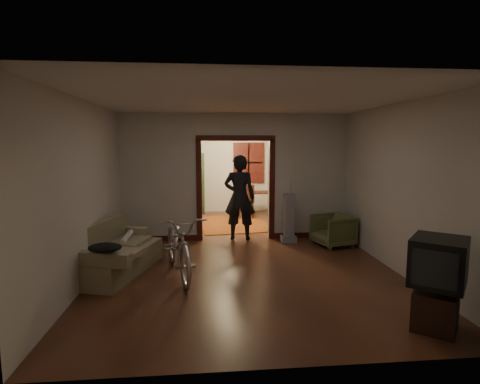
{
  "coord_description": "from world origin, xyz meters",
  "views": [
    {
      "loc": [
        -0.69,
        -7.52,
        2.13
      ],
      "look_at": [
        0.0,
        -0.3,
        1.2
      ],
      "focal_mm": 28.0,
      "sensor_mm": 36.0,
      "label": 1
    }
  ],
  "objects": [
    {
      "name": "floor",
      "position": [
        0.0,
        0.0,
        0.0
      ],
      "size": [
        5.0,
        8.5,
        0.01
      ],
      "primitive_type": "cube",
      "color": "#3D1E13",
      "rests_on": "ground"
    },
    {
      "name": "ceiling",
      "position": [
        0.0,
        0.0,
        2.8
      ],
      "size": [
        5.0,
        8.5,
        0.01
      ],
      "primitive_type": "cube",
      "color": "white",
      "rests_on": "floor"
    },
    {
      "name": "wall_back",
      "position": [
        0.0,
        4.25,
        1.4
      ],
      "size": [
        5.0,
        0.02,
        2.8
      ],
      "primitive_type": "cube",
      "color": "beige",
      "rests_on": "floor"
    },
    {
      "name": "wall_left",
      "position": [
        -2.5,
        0.0,
        1.4
      ],
      "size": [
        0.02,
        8.5,
        2.8
      ],
      "primitive_type": "cube",
      "color": "beige",
      "rests_on": "floor"
    },
    {
      "name": "wall_right",
      "position": [
        2.5,
        0.0,
        1.4
      ],
      "size": [
        0.02,
        8.5,
        2.8
      ],
      "primitive_type": "cube",
      "color": "beige",
      "rests_on": "floor"
    },
    {
      "name": "partition_wall",
      "position": [
        0.0,
        0.75,
        1.4
      ],
      "size": [
        5.0,
        0.14,
        2.8
      ],
      "primitive_type": "cube",
      "color": "beige",
      "rests_on": "floor"
    },
    {
      "name": "door_casing",
      "position": [
        0.0,
        0.75,
        1.1
      ],
      "size": [
        1.74,
        0.2,
        2.32
      ],
      "primitive_type": "cube",
      "color": "#3D120D",
      "rests_on": "floor"
    },
    {
      "name": "far_window",
      "position": [
        0.7,
        4.21,
        1.55
      ],
      "size": [
        0.98,
        0.06,
        1.28
      ],
      "primitive_type": "cube",
      "color": "black",
      "rests_on": "wall_back"
    },
    {
      "name": "chandelier",
      "position": [
        0.0,
        2.5,
        2.35
      ],
      "size": [
        0.24,
        0.24,
        0.24
      ],
      "primitive_type": "sphere",
      "color": "#FFE0A5",
      "rests_on": "ceiling"
    },
    {
      "name": "light_switch",
      "position": [
        1.05,
        0.68,
        1.25
      ],
      "size": [
        0.08,
        0.01,
        0.12
      ],
      "primitive_type": "cube",
      "color": "silver",
      "rests_on": "partition_wall"
    },
    {
      "name": "sofa",
      "position": [
        -2.15,
        -1.33,
        0.42
      ],
      "size": [
        1.31,
        2.0,
        0.85
      ],
      "primitive_type": "cube",
      "rotation": [
        0.0,
        0.0,
        -0.28
      ],
      "color": "#7A7451",
      "rests_on": "floor"
    },
    {
      "name": "rolled_paper",
      "position": [
        -2.05,
        -1.03,
        0.53
      ],
      "size": [
        0.1,
        0.79,
        0.1
      ],
      "primitive_type": "cylinder",
      "rotation": [
        1.57,
        0.0,
        0.0
      ],
      "color": "beige",
      "rests_on": "sofa"
    },
    {
      "name": "jacket",
      "position": [
        -2.1,
        -2.24,
        0.68
      ],
      "size": [
        0.46,
        0.35,
        0.13
      ],
      "primitive_type": "ellipsoid",
      "color": "black",
      "rests_on": "sofa"
    },
    {
      "name": "bicycle",
      "position": [
        -1.12,
        -1.52,
        0.51
      ],
      "size": [
        1.12,
        2.05,
        1.02
      ],
      "primitive_type": "imported",
      "rotation": [
        0.0,
        0.0,
        0.24
      ],
      "color": "silver",
      "rests_on": "floor"
    },
    {
      "name": "armchair",
      "position": [
        1.98,
        -0.06,
        0.33
      ],
      "size": [
        0.9,
        0.89,
        0.67
      ],
      "primitive_type": "imported",
      "rotation": [
        0.0,
        0.0,
        -1.29
      ],
      "color": "brown",
      "rests_on": "floor"
    },
    {
      "name": "tv_stand",
      "position": [
        1.95,
        -3.65,
        0.23
      ],
      "size": [
        0.66,
        0.67,
        0.45
      ],
      "primitive_type": "cube",
      "rotation": [
        0.0,
        0.0,
        0.87
      ],
      "color": "black",
      "rests_on": "floor"
    },
    {
      "name": "crt_tv",
      "position": [
        1.95,
        -3.65,
        0.81
      ],
      "size": [
        0.83,
        0.84,
        0.54
      ],
      "primitive_type": "cube",
      "rotation": [
        0.0,
        0.0,
        0.87
      ],
      "color": "black",
      "rests_on": "tv_stand"
    },
    {
      "name": "vacuum",
      "position": [
        1.13,
        0.35,
        0.54
      ],
      "size": [
        0.36,
        0.3,
        1.07
      ],
      "primitive_type": "cube",
      "rotation": [
        0.0,
        0.0,
        -0.13
      ],
      "color": "gray",
      "rests_on": "floor"
    },
    {
      "name": "person",
      "position": [
        0.08,
        0.69,
        0.95
      ],
      "size": [
        0.77,
        0.59,
        1.9
      ],
      "primitive_type": "imported",
      "rotation": [
        0.0,
        0.0,
        2.94
      ],
      "color": "black",
      "rests_on": "floor"
    },
    {
      "name": "oriental_rug",
      "position": [
        0.04,
        2.31,
        0.01
      ],
      "size": [
        2.05,
        2.53,
        0.02
      ],
      "primitive_type": "cube",
      "rotation": [
        0.0,
        0.0,
        0.13
      ],
      "color": "maroon",
      "rests_on": "floor"
    },
    {
      "name": "locker",
      "position": [
        -1.22,
        3.87,
        0.93
      ],
      "size": [
        1.05,
        0.77,
        1.86
      ],
      "primitive_type": "cube",
      "rotation": [
        0.0,
        0.0,
        0.31
      ],
      "color": "#243721",
      "rests_on": "floor"
    },
    {
      "name": "globe",
      "position": [
        -1.22,
        3.87,
        1.94
      ],
      "size": [
        0.29,
        0.29,
        0.29
      ],
      "primitive_type": "sphere",
      "color": "#1E5972",
      "rests_on": "locker"
    },
    {
      "name": "desk",
      "position": [
        0.98,
        3.51,
        0.35
      ],
      "size": [
        1.07,
        0.8,
        0.7
      ],
      "primitive_type": "cube",
      "rotation": [
        0.0,
        0.0,
        0.31
      ],
      "color": "#321710",
      "rests_on": "floor"
    },
    {
      "name": "desk_chair",
      "position": [
        0.49,
        3.11,
        0.49
      ],
      "size": [
        0.52,
        0.52,
        0.98
      ],
      "primitive_type": "cube",
      "rotation": [
        0.0,
        0.0,
        0.2
      ],
      "color": "#321710",
      "rests_on": "floor"
    }
  ]
}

